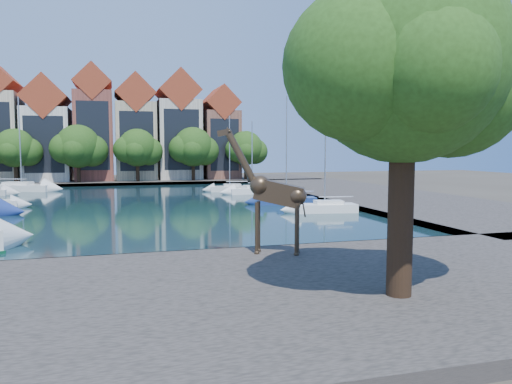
{
  "coord_description": "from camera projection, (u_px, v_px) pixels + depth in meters",
  "views": [
    {
      "loc": [
        -1.19,
        -22.82,
        5.2
      ],
      "look_at": [
        5.59,
        1.04,
        3.03
      ],
      "focal_mm": 35.0,
      "sensor_mm": 36.0,
      "label": 1
    }
  ],
  "objects": [
    {
      "name": "ground",
      "position": [
        144.0,
        263.0,
        22.65
      ],
      "size": [
        160.0,
        160.0,
        0.0
      ],
      "primitive_type": "plane",
      "color": "#38332B",
      "rests_on": "ground"
    },
    {
      "name": "water_basin",
      "position": [
        129.0,
        205.0,
        45.64
      ],
      "size": [
        38.0,
        50.0,
        0.08
      ],
      "primitive_type": "cube",
      "color": "black",
      "rests_on": "ground"
    },
    {
      "name": "near_quay",
      "position": [
        157.0,
        304.0,
        15.92
      ],
      "size": [
        50.0,
        14.0,
        0.5
      ],
      "primitive_type": "cube",
      "color": "#47423E",
      "rests_on": "ground"
    },
    {
      "name": "far_quay",
      "position": [
        123.0,
        181.0,
        76.29
      ],
      "size": [
        60.0,
        16.0,
        0.5
      ],
      "primitive_type": "cube",
      "color": "#47423E",
      "rests_on": "ground"
    },
    {
      "name": "right_quay",
      "position": [
        374.0,
        196.0,
        52.43
      ],
      "size": [
        14.0,
        52.0,
        0.5
      ],
      "primitive_type": "cube",
      "color": "#47423E",
      "rests_on": "ground"
    },
    {
      "name": "plane_tree",
      "position": [
        408.0,
        68.0,
        15.42
      ],
      "size": [
        8.32,
        6.4,
        10.62
      ],
      "color": "#332114",
      "rests_on": "near_quay"
    },
    {
      "name": "townhouse_west_inner",
      "position": [
        48.0,
        134.0,
        72.8
      ],
      "size": [
        6.43,
        9.18,
        15.15
      ],
      "color": "silver",
      "rests_on": "far_quay"
    },
    {
      "name": "townhouse_center",
      "position": [
        94.0,
        127.0,
        74.48
      ],
      "size": [
        5.44,
        9.18,
        16.93
      ],
      "color": "brown",
      "rests_on": "far_quay"
    },
    {
      "name": "townhouse_east_inner",
      "position": [
        135.0,
        132.0,
        76.17
      ],
      "size": [
        5.94,
        9.18,
        15.79
      ],
      "color": "tan",
      "rests_on": "far_quay"
    },
    {
      "name": "townhouse_east_mid",
      "position": [
        178.0,
        130.0,
        77.91
      ],
      "size": [
        6.43,
        9.18,
        16.65
      ],
      "color": "beige",
      "rests_on": "far_quay"
    },
    {
      "name": "townhouse_east_end",
      "position": [
        219.0,
        136.0,
        79.77
      ],
      "size": [
        5.44,
        9.18,
        14.43
      ],
      "color": "brown",
      "rests_on": "far_quay"
    },
    {
      "name": "far_tree_west",
      "position": [
        16.0,
        149.0,
        66.81
      ],
      "size": [
        6.76,
        5.2,
        7.36
      ],
      "color": "#332114",
      "rests_on": "far_quay"
    },
    {
      "name": "far_tree_mid_west",
      "position": [
        79.0,
        148.0,
        68.97
      ],
      "size": [
        7.8,
        6.0,
        8.0
      ],
      "color": "#332114",
      "rests_on": "far_quay"
    },
    {
      "name": "far_tree_mid_east",
      "position": [
        138.0,
        149.0,
        71.16
      ],
      "size": [
        7.02,
        5.4,
        7.52
      ],
      "color": "#332114",
      "rests_on": "far_quay"
    },
    {
      "name": "far_tree_east",
      "position": [
        194.0,
        148.0,
        73.33
      ],
      "size": [
        7.54,
        5.8,
        7.84
      ],
      "color": "#332114",
      "rests_on": "far_quay"
    },
    {
      "name": "far_tree_far_east",
      "position": [
        246.0,
        149.0,
        75.52
      ],
      "size": [
        6.76,
        5.2,
        7.36
      ],
      "color": "#332114",
      "rests_on": "far_quay"
    },
    {
      "name": "giraffe_statue",
      "position": [
        272.0,
        192.0,
        22.18
      ],
      "size": [
        3.71,
        1.99,
        5.59
      ],
      "color": "#3C2D1E",
      "rests_on": "near_quay"
    },
    {
      "name": "sailboat_left_e",
      "position": [
        22.0,
        186.0,
        59.98
      ],
      "size": [
        7.6,
        4.8,
        11.23
      ],
      "color": "silver",
      "rests_on": "water_basin"
    },
    {
      "name": "sailboat_right_a",
      "position": [
        325.0,
        206.0,
        40.06
      ],
      "size": [
        5.27,
        2.44,
        9.3
      ],
      "color": "white",
      "rests_on": "water_basin"
    },
    {
      "name": "sailboat_right_b",
      "position": [
        286.0,
        199.0,
        45.97
      ],
      "size": [
        5.66,
        2.75,
        9.87
      ],
      "color": "navy",
      "rests_on": "water_basin"
    },
    {
      "name": "sailboat_right_c",
      "position": [
        252.0,
        189.0,
        56.51
      ],
      "size": [
        5.44,
        2.22,
        8.16
      ],
      "color": "white",
      "rests_on": "water_basin"
    },
    {
      "name": "sailboat_right_d",
      "position": [
        230.0,
        187.0,
        59.51
      ],
      "size": [
        4.77,
        2.03,
        8.98
      ],
      "color": "silver",
      "rests_on": "water_basin"
    }
  ]
}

